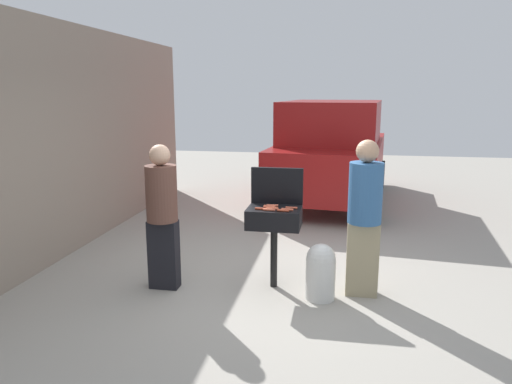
{
  "coord_description": "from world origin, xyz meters",
  "views": [
    {
      "loc": [
        0.76,
        -5.21,
        2.22
      ],
      "look_at": [
        -0.24,
        0.44,
        1.0
      ],
      "focal_mm": 33.6,
      "sensor_mm": 36.0,
      "label": 1
    }
  ],
  "objects": [
    {
      "name": "hot_dog_8",
      "position": [
        -0.08,
        -0.17,
        0.95
      ],
      "size": [
        0.13,
        0.04,
        0.03
      ],
      "primitive_type": "cylinder",
      "rotation": [
        0.0,
        1.57,
        -0.11
      ],
      "color": "#AD4228",
      "rests_on": "bbq_grill"
    },
    {
      "name": "hot_dog_4",
      "position": [
        -0.0,
        -0.08,
        0.95
      ],
      "size": [
        0.13,
        0.03,
        0.03
      ],
      "primitive_type": "cylinder",
      "rotation": [
        0.0,
        1.57,
        0.04
      ],
      "color": "#C6593D",
      "rests_on": "bbq_grill"
    },
    {
      "name": "parked_minivan",
      "position": [
        0.6,
        4.54,
        1.03
      ],
      "size": [
        2.4,
        4.57,
        2.02
      ],
      "rotation": [
        0.0,
        0.0,
        3.04
      ],
      "color": "maroon",
      "rests_on": "ground"
    },
    {
      "name": "grill_lid_open",
      "position": [
        0.05,
        0.16,
        1.14
      ],
      "size": [
        0.6,
        0.05,
        0.42
      ],
      "primitive_type": "cube",
      "color": "black",
      "rests_on": "bbq_grill"
    },
    {
      "name": "propane_tank",
      "position": [
        0.6,
        -0.29,
        0.32
      ],
      "size": [
        0.32,
        0.32,
        0.62
      ],
      "color": "silver",
      "rests_on": "ground"
    },
    {
      "name": "person_right",
      "position": [
        1.04,
        -0.1,
        0.93
      ],
      "size": [
        0.36,
        0.36,
        1.72
      ],
      "rotation": [
        0.0,
        0.0,
        3.31
      ],
      "color": "gray",
      "rests_on": "ground"
    },
    {
      "name": "house_wall_side",
      "position": [
        -3.0,
        1.0,
        1.56
      ],
      "size": [
        0.24,
        8.0,
        3.12
      ],
      "primitive_type": "cube",
      "color": "gray",
      "rests_on": "ground"
    },
    {
      "name": "person_left",
      "position": [
        -1.17,
        -0.3,
        0.89
      ],
      "size": [
        0.35,
        0.35,
        1.65
      ],
      "rotation": [
        0.0,
        0.0,
        0.3
      ],
      "color": "black",
      "rests_on": "ground"
    },
    {
      "name": "hot_dog_9",
      "position": [
        0.25,
        -0.07,
        0.95
      ],
      "size": [
        0.13,
        0.03,
        0.03
      ],
      "primitive_type": "cylinder",
      "rotation": [
        0.0,
        1.57,
        0.03
      ],
      "color": "#B74C33",
      "rests_on": "bbq_grill"
    },
    {
      "name": "bbq_grill",
      "position": [
        0.05,
        -0.06,
        0.79
      ],
      "size": [
        0.6,
        0.44,
        0.93
      ],
      "color": "black",
      "rests_on": "ground"
    },
    {
      "name": "hot_dog_3",
      "position": [
        0.21,
        -0.16,
        0.95
      ],
      "size": [
        0.13,
        0.04,
        0.03
      ],
      "primitive_type": "cylinder",
      "rotation": [
        0.0,
        1.57,
        -0.1
      ],
      "color": "#C6593D",
      "rests_on": "bbq_grill"
    },
    {
      "name": "hot_dog_7",
      "position": [
        0.03,
        -0.11,
        0.95
      ],
      "size": [
        0.13,
        0.04,
        0.03
      ],
      "primitive_type": "cylinder",
      "rotation": [
        0.0,
        1.57,
        0.07
      ],
      "color": "#AD4228",
      "rests_on": "bbq_grill"
    },
    {
      "name": "hot_dog_0",
      "position": [
        0.05,
        -0.15,
        0.95
      ],
      "size": [
        0.13,
        0.04,
        0.03
      ],
      "primitive_type": "cylinder",
      "rotation": [
        0.0,
        1.57,
        0.1
      ],
      "color": "#C6593D",
      "rests_on": "bbq_grill"
    },
    {
      "name": "hot_dog_5",
      "position": [
        0.03,
        0.0,
        0.95
      ],
      "size": [
        0.13,
        0.04,
        0.03
      ],
      "primitive_type": "cylinder",
      "rotation": [
        0.0,
        1.57,
        0.08
      ],
      "color": "#C6593D",
      "rests_on": "bbq_grill"
    },
    {
      "name": "hot_dog_1",
      "position": [
        0.0,
        -0.03,
        0.95
      ],
      "size": [
        0.13,
        0.03,
        0.03
      ],
      "primitive_type": "cylinder",
      "rotation": [
        0.0,
        1.57,
        0.01
      ],
      "color": "#B74C33",
      "rests_on": "bbq_grill"
    },
    {
      "name": "ground_plane",
      "position": [
        0.0,
        0.0,
        0.0
      ],
      "size": [
        24.0,
        24.0,
        0.0
      ],
      "primitive_type": "plane",
      "color": "#9E998E"
    },
    {
      "name": "hot_dog_2",
      "position": [
        0.17,
        -0.21,
        0.95
      ],
      "size": [
        0.13,
        0.04,
        0.03
      ],
      "primitive_type": "cylinder",
      "rotation": [
        0.0,
        1.57,
        -0.1
      ],
      "color": "#AD4228",
      "rests_on": "bbq_grill"
    },
    {
      "name": "hot_dog_6",
      "position": [
        0.02,
        -0.2,
        0.95
      ],
      "size": [
        0.13,
        0.03,
        0.03
      ],
      "primitive_type": "cylinder",
      "rotation": [
        0.0,
        1.57,
        -0.03
      ],
      "color": "#C6593D",
      "rests_on": "bbq_grill"
    }
  ]
}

